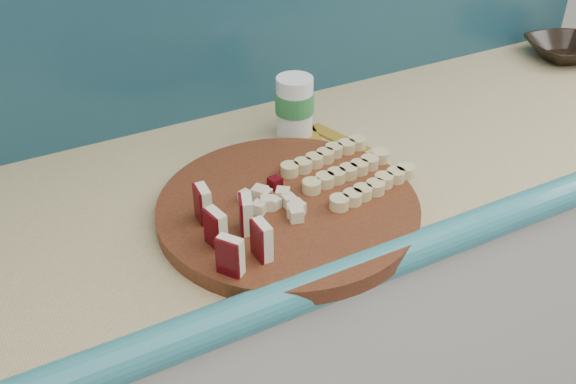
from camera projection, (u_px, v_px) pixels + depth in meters
The scene contains 8 objects.
kitchen_counter at pixel (436, 281), 1.62m from camera, with size 2.20×0.63×0.91m.
cutting_board at pixel (288, 209), 1.07m from camera, with size 0.44×0.44×0.03m, color #4A1E0F.
apple_wedges at pixel (231, 228), 0.96m from camera, with size 0.09×0.18×0.06m.
apple_chunks at pixel (275, 202), 1.04m from camera, with size 0.07×0.07×0.02m.
banana_slices at pixel (348, 171), 1.13m from camera, with size 0.21×0.19×0.02m.
brown_bowl at pixel (565, 49), 1.64m from camera, with size 0.19×0.19×0.05m, color black.
canister at pixel (295, 106), 1.28m from camera, with size 0.08×0.08×0.13m.
banana_peel at pixel (315, 141), 1.28m from camera, with size 0.20×0.17×0.01m.
Camera 1 is at (-0.81, 0.61, 1.55)m, focal length 40.00 mm.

